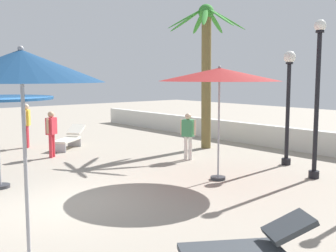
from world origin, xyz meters
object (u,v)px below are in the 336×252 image
Objects in this scene: guest_0 at (51,130)px; guest_2 at (26,121)px; patio_umbrella_3 at (21,68)px; guest_1 at (188,132)px; palm_tree_1 at (206,60)px; patio_umbrella_2 at (219,75)px; lamp_post_0 at (317,93)px; lounge_chair_2 at (246,246)px; lounge_chair_1 at (69,138)px; lamp_post_1 at (288,95)px.

guest_2 is (-2.43, 0.09, 0.09)m from guest_0.
guest_1 is at bearing 122.87° from patio_umbrella_3.
patio_umbrella_2 is at bearing -40.94° from palm_tree_1.
lounge_chair_2 is (2.37, -5.67, -1.89)m from lamp_post_0.
palm_tree_1 is 2.88× the size of lounge_chair_2.
palm_tree_1 reaches higher than lounge_chair_1.
patio_umbrella_3 is 0.58× the size of palm_tree_1.
lounge_chair_1 is at bearing -161.18° from lamp_post_0.
palm_tree_1 is 5.94m from lounge_chair_1.
lamp_post_0 reaches higher than lounge_chair_1.
lamp_post_1 is at bearing 88.89° from patio_umbrella_2.
guest_1 is (-6.37, 4.76, 0.51)m from lounge_chair_2.
palm_tree_1 is 3.44× the size of guest_0.
patio_umbrella_2 is 0.91× the size of lamp_post_1.
lounge_chair_1 is (-9.08, 5.13, -2.43)m from patio_umbrella_3.
patio_umbrella_3 is at bearing -126.95° from lounge_chair_2.
patio_umbrella_2 is at bearing 109.77° from patio_umbrella_3.
patio_umbrella_3 is at bearing -57.13° from guest_1.
lamp_post_1 is (-1.48, 0.89, -0.15)m from lamp_post_0.
lamp_post_0 is 2.47× the size of guest_2.
palm_tree_1 is (-3.71, 3.22, 0.58)m from patio_umbrella_2.
patio_umbrella_2 is 3.05m from lamp_post_1.
guest_0 is at bearing -2.23° from guest_2.
palm_tree_1 reaches higher than guest_1.
lamp_post_1 is at bearing 41.46° from guest_0.
guest_2 reaches higher than lounge_chair_1.
guest_2 is at bearing 172.47° from lounge_chair_2.
guest_0 is 2.44m from guest_2.
lounge_chair_2 is 7.97m from guest_1.
lamp_post_1 is 7.74m from guest_0.
palm_tree_1 is 7.20m from guest_2.
patio_umbrella_2 is 4.95m from palm_tree_1.
lamp_post_0 is at bearing 30.03° from guest_0.
lounge_chair_2 is at bearing -7.53° from guest_2.
guest_2 is at bearing -130.19° from palm_tree_1.
guest_1 is at bearing 154.38° from patio_umbrella_2.
patio_umbrella_2 is at bearing 137.56° from lounge_chair_2.
lamp_post_0 is at bearing 22.89° from guest_2.
patio_umbrella_2 is 8.53m from guest_2.
palm_tree_1 is 3.40m from guest_1.
lounge_chair_2 is at bearing -14.31° from lounge_chair_1.
lamp_post_0 reaches higher than guest_2.
guest_0 is (-7.22, -4.17, -1.36)m from lamp_post_0.
lounge_chair_2 is at bearing -59.58° from lamp_post_1.
lamp_post_0 is at bearing 53.58° from patio_umbrella_2.
guest_0 is (-5.68, -2.08, -1.82)m from patio_umbrella_2.
patio_umbrella_2 is at bearing -126.42° from lamp_post_0.
patio_umbrella_2 reaches higher than lounge_chair_1.
patio_umbrella_3 is 1.67× the size of lounge_chair_2.
palm_tree_1 is 3.50× the size of guest_1.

